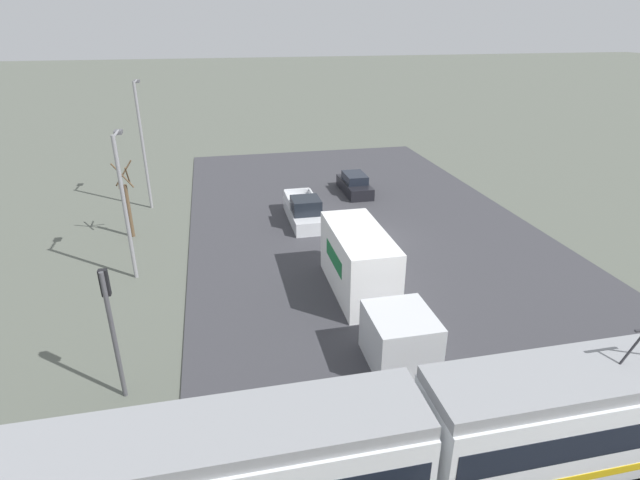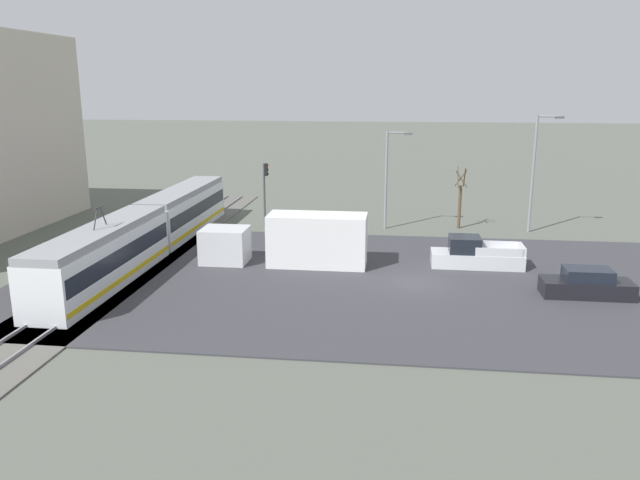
# 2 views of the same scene
# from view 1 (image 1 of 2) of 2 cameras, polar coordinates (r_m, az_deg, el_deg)

# --- Properties ---
(ground_plane) EXTENTS (320.00, 320.00, 0.00)m
(ground_plane) POSITION_cam_1_polar(r_m,az_deg,el_deg) (30.83, 5.92, 0.01)
(ground_plane) COLOR #565B51
(road_surface) EXTENTS (21.91, 45.01, 0.08)m
(road_surface) POSITION_cam_1_polar(r_m,az_deg,el_deg) (30.81, 5.92, 0.08)
(road_surface) COLOR #38383D
(road_surface) RESTS_ON ground
(rail_bed) EXTENTS (52.18, 4.40, 0.22)m
(rail_bed) POSITION_cam_1_polar(r_m,az_deg,el_deg) (18.10, 23.87, -21.89)
(rail_bed) COLOR #5B5954
(rail_bed) RESTS_ON ground
(light_rail_tram) EXTENTS (26.28, 2.60, 4.38)m
(light_rail_tram) POSITION_cam_1_polar(r_m,az_deg,el_deg) (15.30, 11.72, -21.55)
(light_rail_tram) COLOR white
(light_rail_tram) RESTS_ON ground
(box_truck) EXTENTS (2.47, 10.19, 3.17)m
(box_truck) POSITION_cam_1_polar(r_m,az_deg,el_deg) (23.18, 5.36, -4.23)
(box_truck) COLOR silver
(box_truck) RESTS_ON ground
(pickup_truck) EXTENTS (1.95, 5.48, 1.85)m
(pickup_truck) POSITION_cam_1_polar(r_m,az_deg,el_deg) (33.02, -1.83, 3.25)
(pickup_truck) COLOR silver
(pickup_truck) RESTS_ON ground
(sedan_car_0) EXTENTS (1.78, 4.58, 1.50)m
(sedan_car_0) POSITION_cam_1_polar(r_m,az_deg,el_deg) (38.89, 3.98, 6.32)
(sedan_car_0) COLOR black
(sedan_car_0) RESTS_ON ground
(traffic_light_pole) EXTENTS (0.28, 0.47, 5.01)m
(traffic_light_pole) POSITION_cam_1_polar(r_m,az_deg,el_deg) (18.38, -22.82, -8.15)
(traffic_light_pole) COLOR #47474C
(traffic_light_pole) RESTS_ON ground
(street_tree) EXTENTS (1.13, 0.94, 4.79)m
(street_tree) POSITION_cam_1_polar(r_m,az_deg,el_deg) (32.55, -21.11, 3.92)
(street_tree) COLOR brown
(street_tree) RESTS_ON ground
(street_lamp_near_crossing) EXTENTS (0.36, 1.95, 7.50)m
(street_lamp_near_crossing) POSITION_cam_1_polar(r_m,az_deg,el_deg) (26.60, -21.49, 4.57)
(street_lamp_near_crossing) COLOR gray
(street_lamp_near_crossing) RESTS_ON ground
(street_lamp_mid_block) EXTENTS (0.36, 1.95, 8.75)m
(street_lamp_mid_block) POSITION_cam_1_polar(r_m,az_deg,el_deg) (36.82, -19.66, 10.94)
(street_lamp_mid_block) COLOR gray
(street_lamp_mid_block) RESTS_ON ground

